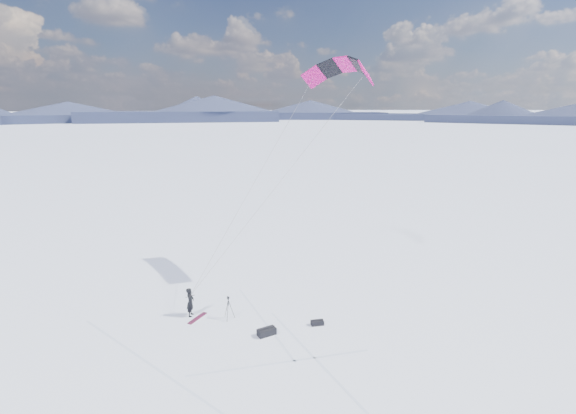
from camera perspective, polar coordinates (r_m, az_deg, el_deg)
name	(u,v)px	position (r m, az deg, el deg)	size (l,w,h in m)	color
ground	(234,333)	(23.33, -7.42, -16.76)	(1800.00, 1800.00, 0.00)	white
horizon_hills	(231,254)	(21.43, -7.78, -6.45)	(704.84, 706.81, 10.18)	#1B2139
snow_tracks	(196,340)	(23.11, -12.46, -17.30)	(13.93, 9.84, 0.01)	#AFBDD5
snowkiter	(191,316)	(25.46, -13.11, -14.25)	(0.62, 0.41, 1.70)	black
snowboard	(197,318)	(25.07, -12.29, -14.62)	(1.46, 0.27, 0.04)	maroon
tripod	(228,305)	(24.33, -8.16, -13.09)	(0.55, 0.63, 1.36)	black
gear_bag_a	(267,332)	(22.95, -2.94, -16.66)	(1.03, 0.60, 0.43)	black
gear_bag_b	(317,323)	(23.90, 4.02, -15.49)	(0.74, 0.45, 0.32)	black
power_kite	(340,71)	(28.67, 7.17, 17.91)	(12.12, 6.02, 13.66)	#CE0D72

